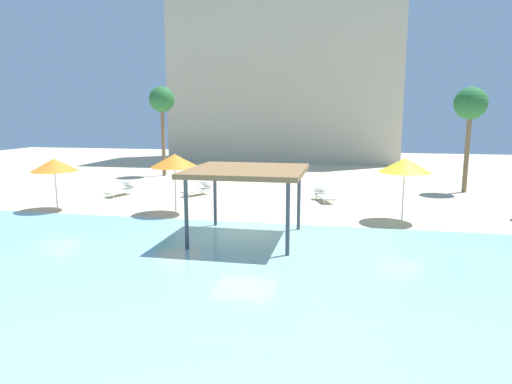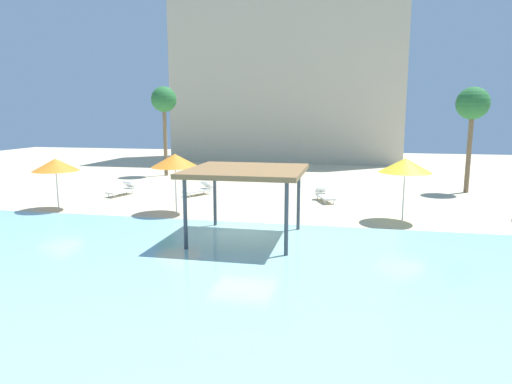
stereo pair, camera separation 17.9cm
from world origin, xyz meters
name	(u,v)px [view 2 (the right image)]	position (x,y,z in m)	size (l,w,h in m)	color
ground_plane	(243,232)	(0.00, 0.00, 0.00)	(80.00, 80.00, 0.00)	beige
lagoon_water	(201,277)	(0.00, -5.25, 0.02)	(44.00, 13.50, 0.04)	#8CC6CC
shade_pavilion	(246,173)	(0.37, -1.02, 2.54)	(4.21, 4.21, 2.70)	#42474C
beach_umbrella_orange_0	(175,161)	(-3.95, 2.80, 2.52)	(2.26, 2.26, 2.84)	silver
beach_umbrella_yellow_1	(405,165)	(6.46, 3.24, 2.48)	(2.26, 2.26, 2.80)	silver
beach_umbrella_orange_3	(55,165)	(-9.97, 2.38, 2.23)	(2.20, 2.20, 2.54)	silver
lounge_chair_0	(199,189)	(-4.46, 7.70, 0.33)	(1.51, 1.93, 0.74)	white
lounge_chair_2	(324,195)	(2.81, 7.29, 0.33)	(1.22, 1.99, 0.74)	white
lounge_chair_3	(123,190)	(-8.82, 6.75, 0.33)	(1.09, 1.99, 0.74)	white
palm_tree_0	(164,102)	(-9.72, 15.36, 5.58)	(1.90, 1.90, 6.71)	brown
palm_tree_1	(473,106)	(11.02, 11.82, 5.14)	(1.90, 1.90, 6.24)	brown
hotel_block_0	(288,64)	(-2.31, 29.54, 9.65)	(22.18, 8.30, 19.30)	beige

